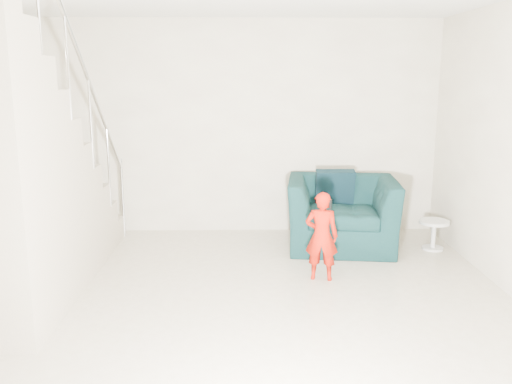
# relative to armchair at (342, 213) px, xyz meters

# --- Properties ---
(floor) EXTENTS (5.50, 5.50, 0.00)m
(floor) POSITION_rel_armchair_xyz_m (-1.19, -2.04, -0.41)
(floor) COLOR gray
(floor) RESTS_ON ground
(back_wall) EXTENTS (5.00, 0.00, 5.00)m
(back_wall) POSITION_rel_armchair_xyz_m (-1.19, 0.71, 0.94)
(back_wall) COLOR #AFA18E
(back_wall) RESTS_ON floor
(front_wall) EXTENTS (5.00, 0.00, 5.00)m
(front_wall) POSITION_rel_armchair_xyz_m (-1.19, -4.79, 0.94)
(front_wall) COLOR #AFA18E
(front_wall) RESTS_ON floor
(armchair) EXTENTS (1.38, 1.24, 0.82)m
(armchair) POSITION_rel_armchair_xyz_m (0.00, 0.00, 0.00)
(armchair) COLOR black
(armchair) RESTS_ON floor
(toddler) EXTENTS (0.36, 0.27, 0.90)m
(toddler) POSITION_rel_armchair_xyz_m (-0.39, -1.07, 0.04)
(toddler) COLOR #971404
(toddler) RESTS_ON floor
(side_table) EXTENTS (0.35, 0.35, 0.35)m
(side_table) POSITION_rel_armchair_xyz_m (1.06, -0.15, -0.17)
(side_table) COLOR silver
(side_table) RESTS_ON floor
(staircase) EXTENTS (1.02, 3.03, 3.62)m
(staircase) POSITION_rel_armchair_xyz_m (-3.19, -1.49, 0.54)
(staircase) COLOR #ADA089
(staircase) RESTS_ON floor
(cushion) EXTENTS (0.47, 0.23, 0.47)m
(cushion) POSITION_rel_armchair_xyz_m (-0.04, 0.31, 0.24)
(cushion) COLOR black
(cushion) RESTS_ON armchair
(throw) EXTENTS (0.05, 0.52, 0.58)m
(throw) POSITION_rel_armchair_xyz_m (-0.54, -0.11, 0.11)
(throw) COLOR black
(throw) RESTS_ON armchair
(phone) EXTENTS (0.04, 0.05, 0.10)m
(phone) POSITION_rel_armchair_xyz_m (-0.32, -1.12, 0.37)
(phone) COLOR black
(phone) RESTS_ON toddler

